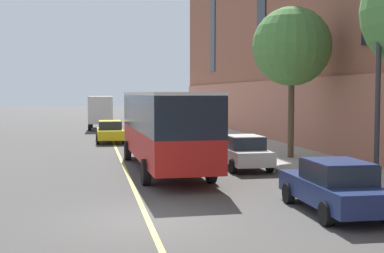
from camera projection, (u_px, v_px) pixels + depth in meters
The scene contains 11 objects.
ground_plane at pixel (149, 220), 14.78m from camera, with size 260.00×260.00×0.00m, color #4C4947.
city_bus at pixel (164, 125), 23.94m from camera, with size 3.05×12.03×3.53m.
parked_car_white_0 at pixel (243, 152), 24.62m from camera, with size 1.94×4.35×1.56m.
parked_car_navy_1 at pixel (198, 134), 35.33m from camera, with size 2.07×4.26×1.56m.
parked_car_white_4 at pixel (179, 126), 43.33m from camera, with size 2.00×4.25×1.56m.
parked_car_navy_5 at pixel (335, 186), 15.55m from camera, with size 2.03×4.75×1.56m.
box_truck at pixel (101, 111), 50.95m from camera, with size 2.55×7.10×3.18m.
taxi_cab at pixel (110, 131), 37.66m from camera, with size 1.95×4.76×1.56m.
street_tree_far_uptown at pixel (292, 47), 27.47m from camera, with size 4.07×4.07×7.79m.
street_lamp at pixel (382, 46), 16.05m from camera, with size 0.36×1.48×7.89m.
lane_centerline at pixel (138, 198), 17.72m from camera, with size 0.16×140.00×0.01m, color #E0D66B.
Camera 1 is at (-1.52, -14.56, 3.50)m, focal length 50.00 mm.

